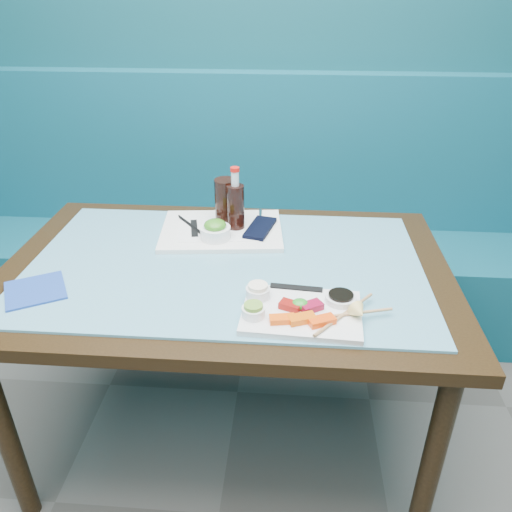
# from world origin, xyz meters

# --- Properties ---
(booth_bench) EXTENTS (3.00, 0.56, 1.17)m
(booth_bench) POSITION_xyz_m (0.00, 2.29, 0.37)
(booth_bench) COLOR #0F5061
(booth_bench) RESTS_ON ground
(dining_table) EXTENTS (1.40, 0.90, 0.75)m
(dining_table) POSITION_xyz_m (0.00, 1.45, 0.67)
(dining_table) COLOR black
(dining_table) RESTS_ON ground
(glass_top) EXTENTS (1.22, 0.76, 0.01)m
(glass_top) POSITION_xyz_m (0.00, 1.45, 0.75)
(glass_top) COLOR #5899B1
(glass_top) RESTS_ON dining_table
(sashimi_plate) EXTENTS (0.32, 0.24, 0.02)m
(sashimi_plate) POSITION_xyz_m (0.24, 1.19, 0.77)
(sashimi_plate) COLOR white
(sashimi_plate) RESTS_ON glass_top
(salmon_left) EXTENTS (0.07, 0.04, 0.02)m
(salmon_left) POSITION_xyz_m (0.19, 1.14, 0.78)
(salmon_left) COLOR #FF530A
(salmon_left) RESTS_ON sashimi_plate
(salmon_mid) EXTENTS (0.08, 0.06, 0.02)m
(salmon_mid) POSITION_xyz_m (0.24, 1.14, 0.78)
(salmon_mid) COLOR #EB5A09
(salmon_mid) RESTS_ON sashimi_plate
(salmon_right) EXTENTS (0.08, 0.06, 0.02)m
(salmon_right) POSITION_xyz_m (0.29, 1.14, 0.78)
(salmon_right) COLOR #FF470A
(salmon_right) RESTS_ON sashimi_plate
(tuna_left) EXTENTS (0.07, 0.05, 0.02)m
(tuna_left) POSITION_xyz_m (0.21, 1.20, 0.78)
(tuna_left) COLOR maroon
(tuna_left) RESTS_ON sashimi_plate
(tuna_right) EXTENTS (0.07, 0.06, 0.02)m
(tuna_right) POSITION_xyz_m (0.26, 1.20, 0.78)
(tuna_right) COLOR maroon
(tuna_right) RESTS_ON sashimi_plate
(seaweed_garnish) EXTENTS (0.06, 0.06, 0.02)m
(seaweed_garnish) POSITION_xyz_m (0.23, 1.20, 0.79)
(seaweed_garnish) COLOR #238B20
(seaweed_garnish) RESTS_ON sashimi_plate
(ramekin_wasabi) EXTENTS (0.06, 0.06, 0.03)m
(ramekin_wasabi) POSITION_xyz_m (0.11, 1.16, 0.79)
(ramekin_wasabi) COLOR white
(ramekin_wasabi) RESTS_ON sashimi_plate
(wasabi_fill) EXTENTS (0.06, 0.06, 0.01)m
(wasabi_fill) POSITION_xyz_m (0.11, 1.16, 0.80)
(wasabi_fill) COLOR olive
(wasabi_fill) RESTS_ON ramekin_wasabi
(ramekin_ginger) EXTENTS (0.08, 0.08, 0.03)m
(ramekin_ginger) POSITION_xyz_m (0.12, 1.25, 0.79)
(ramekin_ginger) COLOR white
(ramekin_ginger) RESTS_ON sashimi_plate
(ginger_fill) EXTENTS (0.07, 0.07, 0.01)m
(ginger_fill) POSITION_xyz_m (0.12, 1.25, 0.81)
(ginger_fill) COLOR white
(ginger_fill) RESTS_ON ramekin_ginger
(soy_dish) EXTENTS (0.11, 0.11, 0.02)m
(soy_dish) POSITION_xyz_m (0.34, 1.24, 0.78)
(soy_dish) COLOR silver
(soy_dish) RESTS_ON sashimi_plate
(soy_fill) EXTENTS (0.07, 0.07, 0.01)m
(soy_fill) POSITION_xyz_m (0.34, 1.24, 0.79)
(soy_fill) COLOR black
(soy_fill) RESTS_ON soy_dish
(lemon_wedge) EXTENTS (0.06, 0.05, 0.05)m
(lemon_wedge) POSITION_xyz_m (0.38, 1.16, 0.80)
(lemon_wedge) COLOR #FFDD78
(lemon_wedge) RESTS_ON sashimi_plate
(chopstick_sleeve) EXTENTS (0.15, 0.04, 0.00)m
(chopstick_sleeve) POSITION_xyz_m (0.22, 1.30, 0.78)
(chopstick_sleeve) COLOR black
(chopstick_sleeve) RESTS_ON sashimi_plate
(wooden_chopstick_a) EXTENTS (0.17, 0.20, 0.01)m
(wooden_chopstick_a) POSITION_xyz_m (0.35, 1.18, 0.78)
(wooden_chopstick_a) COLOR #A5794D
(wooden_chopstick_a) RESTS_ON sashimi_plate
(wooden_chopstick_b) EXTENTS (0.24, 0.07, 0.01)m
(wooden_chopstick_b) POSITION_xyz_m (0.36, 1.18, 0.78)
(wooden_chopstick_b) COLOR tan
(wooden_chopstick_b) RESTS_ON sashimi_plate
(serving_tray) EXTENTS (0.45, 0.35, 0.02)m
(serving_tray) POSITION_xyz_m (-0.04, 1.66, 0.77)
(serving_tray) COLOR white
(serving_tray) RESTS_ON glass_top
(paper_placemat) EXTENTS (0.31, 0.24, 0.00)m
(paper_placemat) POSITION_xyz_m (-0.04, 1.66, 0.77)
(paper_placemat) COLOR white
(paper_placemat) RESTS_ON serving_tray
(seaweed_bowl) EXTENTS (0.13, 0.13, 0.04)m
(seaweed_bowl) POSITION_xyz_m (-0.05, 1.59, 0.79)
(seaweed_bowl) COLOR white
(seaweed_bowl) RESTS_ON serving_tray
(seaweed_salad) EXTENTS (0.08, 0.08, 0.04)m
(seaweed_salad) POSITION_xyz_m (-0.05, 1.59, 0.82)
(seaweed_salad) COLOR #38831E
(seaweed_salad) RESTS_ON seaweed_bowl
(cola_glass) EXTENTS (0.09, 0.09, 0.16)m
(cola_glass) POSITION_xyz_m (-0.03, 1.72, 0.85)
(cola_glass) COLOR black
(cola_glass) RESTS_ON serving_tray
(navy_pouch) EXTENTS (0.11, 0.18, 0.01)m
(navy_pouch) POSITION_xyz_m (0.09, 1.66, 0.78)
(navy_pouch) COLOR black
(navy_pouch) RESTS_ON serving_tray
(fork) EXTENTS (0.02, 0.10, 0.01)m
(fork) POSITION_xyz_m (0.09, 1.77, 0.78)
(fork) COLOR silver
(fork) RESTS_ON serving_tray
(black_chopstick_a) EXTENTS (0.14, 0.17, 0.01)m
(black_chopstick_a) POSITION_xyz_m (-0.14, 1.65, 0.78)
(black_chopstick_a) COLOR black
(black_chopstick_a) RESTS_ON serving_tray
(black_chopstick_b) EXTENTS (0.16, 0.20, 0.01)m
(black_chopstick_b) POSITION_xyz_m (-0.13, 1.65, 0.78)
(black_chopstick_b) COLOR black
(black_chopstick_b) RESTS_ON serving_tray
(tray_sleeve) EXTENTS (0.05, 0.14, 0.00)m
(tray_sleeve) POSITION_xyz_m (-0.14, 1.65, 0.78)
(tray_sleeve) COLOR black
(tray_sleeve) RESTS_ON serving_tray
(cola_bottle_body) EXTENTS (0.08, 0.08, 0.17)m
(cola_bottle_body) POSITION_xyz_m (0.01, 1.67, 0.84)
(cola_bottle_body) COLOR black
(cola_bottle_body) RESTS_ON glass_top
(cola_bottle_neck) EXTENTS (0.03, 0.03, 0.05)m
(cola_bottle_neck) POSITION_xyz_m (0.01, 1.67, 0.96)
(cola_bottle_neck) COLOR silver
(cola_bottle_neck) RESTS_ON cola_bottle_body
(cola_bottle_cap) EXTENTS (0.03, 0.03, 0.01)m
(cola_bottle_cap) POSITION_xyz_m (0.01, 1.67, 0.99)
(cola_bottle_cap) COLOR red
(cola_bottle_cap) RESTS_ON cola_bottle_neck
(blue_napkin) EXTENTS (0.22, 0.22, 0.01)m
(blue_napkin) POSITION_xyz_m (-0.52, 1.25, 0.76)
(blue_napkin) COLOR navy
(blue_napkin) RESTS_ON glass_top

